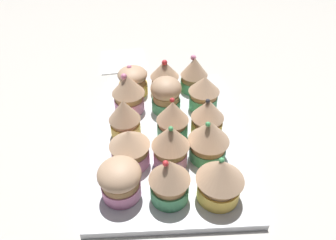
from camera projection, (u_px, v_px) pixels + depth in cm
name	position (u px, v px, depth cm)	size (l,w,h in cm)	color
ground_plane	(168.00, 143.00, 59.32)	(180.00, 180.00, 3.00)	beige
baking_tray	(168.00, 135.00, 57.99)	(39.63, 25.76, 1.20)	silver
cupcake_0	(133.00, 80.00, 65.73)	(6.15, 6.15, 6.43)	#EFC651
cupcake_1	(128.00, 92.00, 60.45)	(6.39, 6.39, 8.23)	pink
cupcake_2	(125.00, 117.00, 55.05)	(5.60, 5.60, 7.52)	#EFC651
cupcake_3	(130.00, 147.00, 49.70)	(6.52, 6.52, 6.82)	pink
cupcake_4	(120.00, 179.00, 44.83)	(6.30, 6.30, 6.40)	pink
cupcake_5	(166.00, 76.00, 65.53)	(6.02, 6.02, 7.79)	#EFC651
cupcake_6	(164.00, 94.00, 60.83)	(5.99, 5.99, 7.13)	#4C9E6B
cupcake_7	(173.00, 119.00, 54.63)	(5.71, 5.71, 7.75)	#4C9E6B
cupcake_8	(168.00, 145.00, 49.12)	(6.08, 6.08, 8.19)	pink
cupcake_9	(170.00, 179.00, 43.96)	(5.97, 5.97, 7.97)	#4C9E6B
cupcake_10	(194.00, 74.00, 66.40)	(5.77, 5.77, 7.92)	#4C9E6B
cupcake_11	(204.00, 92.00, 61.11)	(6.12, 6.12, 7.25)	#4C9E6B
cupcake_12	(208.00, 116.00, 55.52)	(5.92, 5.92, 7.29)	#EFC651
cupcake_13	(209.00, 139.00, 50.32)	(6.75, 6.75, 7.96)	#4C9E6B
cupcake_14	(220.00, 178.00, 44.07)	(6.93, 6.93, 7.82)	#EFC651
napkin	(123.00, 61.00, 80.57)	(11.92, 11.05, 0.60)	white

